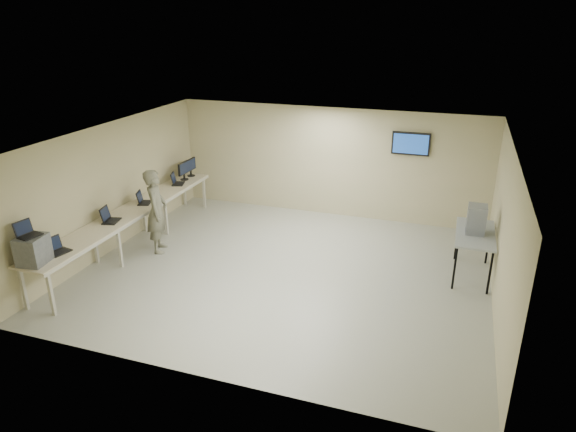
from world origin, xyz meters
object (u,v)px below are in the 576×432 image
(soldier, at_px, (157,211))
(side_table, at_px, (475,236))
(equipment_box, at_px, (33,250))
(workbench, at_px, (131,214))

(soldier, height_order, side_table, soldier)
(soldier, bearing_deg, equipment_box, 144.15)
(side_table, bearing_deg, equipment_box, -152.60)
(workbench, relative_size, equipment_box, 11.92)
(side_table, bearing_deg, workbench, -171.76)
(equipment_box, bearing_deg, soldier, 67.84)
(workbench, bearing_deg, equipment_box, -91.32)
(soldier, relative_size, side_table, 1.19)
(workbench, xyz_separation_m, side_table, (7.19, 1.04, 0.04))
(workbench, distance_m, soldier, 0.62)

